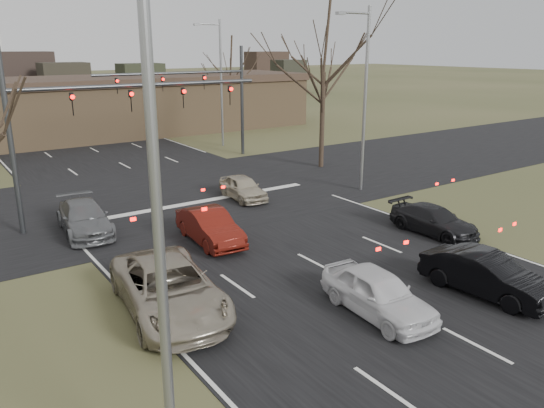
{
  "coord_description": "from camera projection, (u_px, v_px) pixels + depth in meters",
  "views": [
    {
      "loc": [
        -11.95,
        -11.43,
        7.93
      ],
      "look_at": [
        -0.66,
        4.99,
        2.0
      ],
      "focal_mm": 35.0,
      "sensor_mm": 36.0,
      "label": 1
    }
  ],
  "objects": [
    {
      "name": "tree_right_near",
      "position": [
        325.0,
        31.0,
        33.85
      ],
      "size": [
        6.9,
        6.9,
        11.5
      ],
      "color": "black",
      "rests_on": "ground"
    },
    {
      "name": "car_silver_ahead",
      "position": [
        243.0,
        188.0,
        28.57
      ],
      "size": [
        1.86,
        3.86,
        1.27
      ],
      "primitive_type": "imported",
      "rotation": [
        0.0,
        0.0,
        -0.1
      ],
      "color": "beige",
      "rests_on": "ground"
    },
    {
      "name": "road_main",
      "position": [
        23.0,
        114.0,
        65.15
      ],
      "size": [
        14.0,
        300.0,
        0.02
      ],
      "primitive_type": "cube",
      "color": "black",
      "rests_on": "ground"
    },
    {
      "name": "car_white_sedan",
      "position": [
        378.0,
        293.0,
        16.19
      ],
      "size": [
        1.95,
        4.26,
        1.41
      ],
      "primitive_type": "imported",
      "rotation": [
        0.0,
        0.0,
        -0.07
      ],
      "color": "silver",
      "rests_on": "ground"
    },
    {
      "name": "car_grey_ahead",
      "position": [
        84.0,
        218.0,
        23.34
      ],
      "size": [
        2.35,
        4.87,
        1.37
      ],
      "primitive_type": "imported",
      "rotation": [
        0.0,
        0.0,
        -0.09
      ],
      "color": "slate",
      "rests_on": "ground"
    },
    {
      "name": "ground",
      "position": [
        372.0,
        293.0,
        17.78
      ],
      "size": [
        360.0,
        360.0,
        0.0
      ],
      "primitive_type": "plane",
      "color": "#3D4424",
      "rests_on": "ground"
    },
    {
      "name": "car_charcoal_sedan",
      "position": [
        434.0,
        220.0,
        23.27
      ],
      "size": [
        1.79,
        4.21,
        1.21
      ],
      "primitive_type": "imported",
      "rotation": [
        0.0,
        0.0,
        0.02
      ],
      "color": "black",
      "rests_on": "ground"
    },
    {
      "name": "mast_arm_near",
      "position": [
        87.0,
        113.0,
        23.75
      ],
      "size": [
        12.12,
        0.24,
        8.0
      ],
      "color": "#383A3D",
      "rests_on": "ground"
    },
    {
      "name": "road_cross",
      "position": [
        180.0,
        194.0,
        29.62
      ],
      "size": [
        200.0,
        14.0,
        0.02
      ],
      "primitive_type": "cube",
      "color": "black",
      "rests_on": "ground"
    },
    {
      "name": "mast_arm_far",
      "position": [
        208.0,
        89.0,
        37.87
      ],
      "size": [
        11.12,
        0.24,
        8.0
      ],
      "color": "#383A3D",
      "rests_on": "ground"
    },
    {
      "name": "tree_right_far",
      "position": [
        230.0,
        57.0,
        51.58
      ],
      "size": [
        5.4,
        5.4,
        9.0
      ],
      "color": "black",
      "rests_on": "ground"
    },
    {
      "name": "streetlight_right_far",
      "position": [
        219.0,
        77.0,
        42.57
      ],
      "size": [
        2.34,
        0.25,
        10.0
      ],
      "color": "gray",
      "rests_on": "ground"
    },
    {
      "name": "building",
      "position": [
        90.0,
        107.0,
        48.11
      ],
      "size": [
        42.4,
        10.4,
        5.3
      ],
      "color": "olive",
      "rests_on": "ground"
    },
    {
      "name": "car_red_ahead",
      "position": [
        210.0,
        227.0,
        22.17
      ],
      "size": [
        1.77,
        4.34,
        1.4
      ],
      "primitive_type": "imported",
      "rotation": [
        0.0,
        0.0,
        -0.07
      ],
      "color": "#5B140D",
      "rests_on": "ground"
    },
    {
      "name": "streetlight_left",
      "position": [
        167.0,
        204.0,
        8.23
      ],
      "size": [
        2.34,
        0.25,
        10.0
      ],
      "color": "gray",
      "rests_on": "ground"
    },
    {
      "name": "car_silver_suv",
      "position": [
        169.0,
        288.0,
        16.28
      ],
      "size": [
        3.41,
        6.1,
        1.61
      ],
      "primitive_type": "imported",
      "rotation": [
        0.0,
        0.0,
        -0.13
      ],
      "color": "#A19682",
      "rests_on": "ground"
    },
    {
      "name": "car_black_hatch",
      "position": [
        486.0,
        274.0,
        17.48
      ],
      "size": [
        1.9,
        4.44,
        1.42
      ],
      "primitive_type": "imported",
      "rotation": [
        0.0,
        0.0,
        0.09
      ],
      "color": "black",
      "rests_on": "ground"
    },
    {
      "name": "streetlight_right_near",
      "position": [
        363.0,
        91.0,
        28.87
      ],
      "size": [
        2.34,
        0.25,
        10.0
      ],
      "color": "gray",
      "rests_on": "ground"
    }
  ]
}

